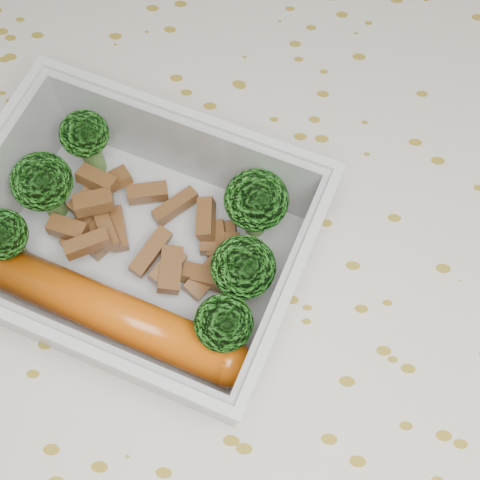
{
  "coord_description": "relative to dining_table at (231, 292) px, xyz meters",
  "views": [
    {
      "loc": [
        0.02,
        -0.17,
        1.16
      ],
      "look_at": [
        0.01,
        -0.01,
        0.78
      ],
      "focal_mm": 50.0,
      "sensor_mm": 36.0,
      "label": 1
    }
  ],
  "objects": [
    {
      "name": "ground_plane",
      "position": [
        0.0,
        0.0,
        -0.67
      ],
      "size": [
        4.0,
        4.0,
        0.0
      ],
      "primitive_type": "plane",
      "color": "olive",
      "rests_on": "ground"
    },
    {
      "name": "meat_pile",
      "position": [
        -0.05,
        -0.0,
        0.11
      ],
      "size": [
        0.12,
        0.09,
        0.03
      ],
      "color": "brown",
      "rests_on": "lunch_container"
    },
    {
      "name": "lunch_container",
      "position": [
        -0.05,
        -0.02,
        0.11
      ],
      "size": [
        0.24,
        0.21,
        0.07
      ],
      "color": "silver",
      "rests_on": "tablecloth"
    },
    {
      "name": "broccoli_florets",
      "position": [
        -0.04,
        -0.01,
        0.13
      ],
      "size": [
        0.18,
        0.15,
        0.06
      ],
      "color": "#608C3F",
      "rests_on": "lunch_container"
    },
    {
      "name": "tablecloth",
      "position": [
        0.0,
        0.0,
        0.05
      ],
      "size": [
        1.46,
        0.96,
        0.19
      ],
      "color": "silver",
      "rests_on": "dining_table"
    },
    {
      "name": "sausage",
      "position": [
        -0.06,
        -0.06,
        0.11
      ],
      "size": [
        0.17,
        0.07,
        0.03
      ],
      "color": "#CA550C",
      "rests_on": "lunch_container"
    },
    {
      "name": "dining_table",
      "position": [
        0.0,
        0.0,
        0.0
      ],
      "size": [
        1.4,
        0.9,
        0.75
      ],
      "color": "brown",
      "rests_on": "ground"
    }
  ]
}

